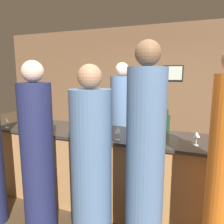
# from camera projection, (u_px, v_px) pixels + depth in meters

# --- Properties ---
(ground_plane) EXTENTS (14.00, 14.00, 0.00)m
(ground_plane) POSITION_uv_depth(u_px,v_px,m) (115.00, 204.00, 2.93)
(ground_plane) COLOR #4C3823
(back_wall) EXTENTS (8.00, 0.08, 2.80)m
(back_wall) POSITION_uv_depth(u_px,v_px,m) (154.00, 89.00, 4.99)
(back_wall) COLOR brown
(back_wall) RESTS_ON ground_plane
(bar_counter) EXTENTS (3.36, 0.77, 0.99)m
(bar_counter) POSITION_uv_depth(u_px,v_px,m) (115.00, 170.00, 2.85)
(bar_counter) COLOR #B27F4C
(bar_counter) RESTS_ON ground_plane
(bartender) EXTENTS (0.38, 0.38, 1.91)m
(bartender) POSITION_uv_depth(u_px,v_px,m) (122.00, 125.00, 3.65)
(bartender) COLOR #4C6B93
(bartender) RESTS_ON ground_plane
(guest_2) EXTENTS (0.33, 0.33, 1.86)m
(guest_2) POSITION_uv_depth(u_px,v_px,m) (38.00, 159.00, 2.24)
(guest_2) COLOR #1E234C
(guest_2) RESTS_ON ground_plane
(guest_3) EXTENTS (0.34, 0.34, 2.00)m
(guest_3) POSITION_uv_depth(u_px,v_px,m) (145.00, 165.00, 1.93)
(guest_3) COLOR #4C6B93
(guest_3) RESTS_ON ground_plane
(guest_4) EXTENTS (0.37, 0.37, 1.81)m
(guest_4) POSITION_uv_depth(u_px,v_px,m) (91.00, 174.00, 1.98)
(guest_4) COLOR #4C6B93
(guest_4) RESTS_ON ground_plane
(wine_bottle_0) EXTENTS (0.07, 0.07, 0.29)m
(wine_bottle_0) POSITION_uv_depth(u_px,v_px,m) (167.00, 123.00, 2.83)
(wine_bottle_0) COLOR #19381E
(wine_bottle_0) RESTS_ON bar_counter
(wine_bottle_1) EXTENTS (0.08, 0.08, 0.28)m
(wine_bottle_1) POSITION_uv_depth(u_px,v_px,m) (37.00, 113.00, 3.56)
(wine_bottle_1) COLOR black
(wine_bottle_1) RESTS_ON bar_counter
(wine_glass_0) EXTENTS (0.07, 0.07, 0.15)m
(wine_glass_0) POSITION_uv_depth(u_px,v_px,m) (197.00, 135.00, 2.27)
(wine_glass_0) COLOR silver
(wine_glass_0) RESTS_ON bar_counter
(wine_glass_2) EXTENTS (0.07, 0.07, 0.15)m
(wine_glass_2) POSITION_uv_depth(u_px,v_px,m) (118.00, 130.00, 2.45)
(wine_glass_2) COLOR silver
(wine_glass_2) RESTS_ON bar_counter
(wine_glass_3) EXTENTS (0.07, 0.07, 0.15)m
(wine_glass_3) POSITION_uv_depth(u_px,v_px,m) (6.00, 120.00, 3.02)
(wine_glass_3) COLOR silver
(wine_glass_3) RESTS_ON bar_counter
(wine_glass_4) EXTENTS (0.07, 0.07, 0.14)m
(wine_glass_4) POSITION_uv_depth(u_px,v_px,m) (135.00, 133.00, 2.39)
(wine_glass_4) COLOR silver
(wine_glass_4) RESTS_ON bar_counter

